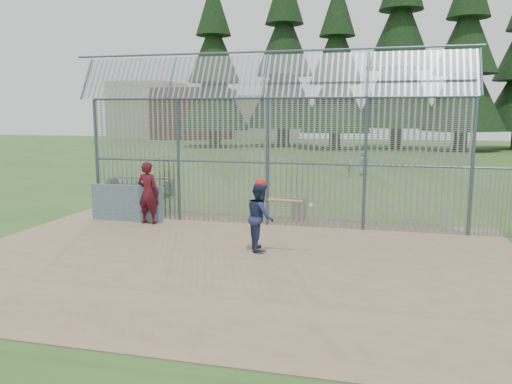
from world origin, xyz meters
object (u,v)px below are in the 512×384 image
(onlooker, at_px, (148,193))
(trash_can, at_px, (299,208))
(dugout_wall, at_px, (127,203))
(bleacher, at_px, (141,186))
(batter, at_px, (260,217))

(onlooker, height_order, trash_can, onlooker)
(dugout_wall, bearing_deg, bleacher, 112.28)
(dugout_wall, relative_size, trash_can, 3.05)
(bleacher, bearing_deg, batter, -46.19)
(onlooker, relative_size, bleacher, 0.67)
(dugout_wall, relative_size, batter, 1.42)
(batter, relative_size, trash_can, 2.14)
(dugout_wall, height_order, batter, batter)
(trash_can, bearing_deg, onlooker, -156.86)
(dugout_wall, distance_m, batter, 5.61)
(trash_can, relative_size, bleacher, 0.27)
(dugout_wall, bearing_deg, batter, -24.96)
(batter, xyz_separation_m, trash_can, (0.36, 4.15, -0.52))
(bleacher, bearing_deg, onlooker, -60.80)
(onlooker, distance_m, trash_can, 5.02)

